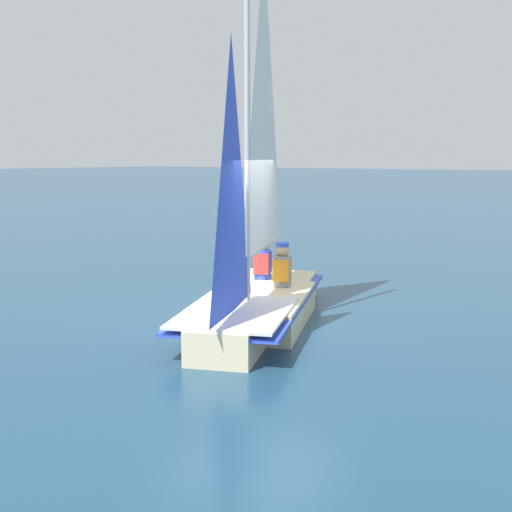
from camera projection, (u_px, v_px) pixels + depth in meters
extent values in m
plane|color=navy|center=(256.00, 323.00, 9.90)|extent=(260.00, 260.00, 0.00)
cube|color=beige|center=(256.00, 309.00, 9.87)|extent=(2.36, 2.88, 0.45)
cube|color=beige|center=(226.00, 340.00, 8.17)|extent=(1.17, 1.28, 0.45)
cube|color=beige|center=(277.00, 287.00, 11.57)|extent=(1.59, 1.46, 0.45)
cube|color=blue|center=(256.00, 300.00, 9.85)|extent=(3.13, 4.68, 0.05)
cube|color=silver|center=(236.00, 312.00, 8.63)|extent=(2.08, 2.42, 0.04)
cylinder|color=#B7B7BC|center=(247.00, 112.00, 8.88)|extent=(0.08, 0.08, 5.42)
cylinder|color=#B7B7BC|center=(264.00, 247.00, 10.27)|extent=(0.94, 2.09, 0.07)
pyramid|color=white|center=(264.00, 98.00, 9.91)|extent=(0.87, 1.98, 4.61)
pyramid|color=blue|center=(232.00, 175.00, 8.19)|extent=(0.64, 1.42, 3.53)
cube|color=black|center=(283.00, 284.00, 12.13)|extent=(0.06, 0.09, 0.32)
cube|color=black|center=(282.00, 299.00, 10.53)|extent=(0.33, 0.35, 0.45)
cylinder|color=gray|center=(282.00, 271.00, 10.46)|extent=(0.39, 0.39, 0.50)
cube|color=orange|center=(282.00, 269.00, 10.45)|extent=(0.37, 0.41, 0.35)
sphere|color=tan|center=(282.00, 250.00, 10.40)|extent=(0.22, 0.22, 0.22)
cylinder|color=blue|center=(282.00, 245.00, 10.39)|extent=(0.27, 0.27, 0.06)
cube|color=black|center=(263.00, 291.00, 11.18)|extent=(0.33, 0.35, 0.45)
cylinder|color=blue|center=(263.00, 264.00, 11.11)|extent=(0.39, 0.39, 0.50)
cube|color=red|center=(263.00, 263.00, 11.10)|extent=(0.37, 0.41, 0.35)
sphere|color=tan|center=(263.00, 244.00, 11.05)|extent=(0.22, 0.22, 0.22)
cylinder|color=red|center=(263.00, 240.00, 11.04)|extent=(0.27, 0.27, 0.06)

